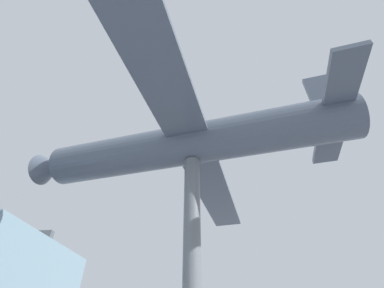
% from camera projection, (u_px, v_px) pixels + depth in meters
% --- Properties ---
extents(support_pylon_central, '(0.55, 0.55, 7.41)m').
position_uv_depth(support_pylon_central, '(192.00, 267.00, 7.42)').
color(support_pylon_central, slate).
rests_on(support_pylon_central, ground_plane).
extents(suspended_airplane, '(18.00, 13.68, 3.14)m').
position_uv_depth(suspended_airplane, '(188.00, 144.00, 10.24)').
color(suspended_airplane, '#4C5666').
rests_on(suspended_airplane, support_pylon_central).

